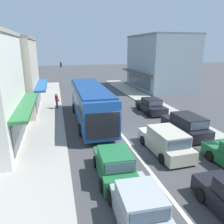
{
  "coord_description": "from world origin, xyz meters",
  "views": [
    {
      "loc": [
        -4.58,
        -13.91,
        6.47
      ],
      "look_at": [
        -0.22,
        3.21,
        1.2
      ],
      "focal_mm": 35.0,
      "sensor_mm": 36.0,
      "label": 1
    }
  ],
  "objects_px": {
    "hatchback_behind_bus_mid": "(114,165)",
    "sedan_queue_far_back": "(140,209)",
    "wagon_behind_bus_near": "(165,141)",
    "traffic_light_downstreet": "(61,71)",
    "parked_wagon_kerb_second": "(186,125)",
    "parked_sedan_kerb_third": "(151,106)",
    "city_bus": "(91,102)",
    "pedestrian_with_handbag_near": "(57,100)"
  },
  "relations": [
    {
      "from": "hatchback_behind_bus_mid",
      "to": "sedan_queue_far_back",
      "type": "bearing_deg",
      "value": -87.75
    },
    {
      "from": "wagon_behind_bus_near",
      "to": "traffic_light_downstreet",
      "type": "bearing_deg",
      "value": 102.84
    },
    {
      "from": "parked_wagon_kerb_second",
      "to": "traffic_light_downstreet",
      "type": "distance_m",
      "value": 23.79
    },
    {
      "from": "sedan_queue_far_back",
      "to": "traffic_light_downstreet",
      "type": "xyz_separation_m",
      "value": [
        -1.85,
        29.58,
        2.19
      ]
    },
    {
      "from": "hatchback_behind_bus_mid",
      "to": "traffic_light_downstreet",
      "type": "bearing_deg",
      "value": 93.75
    },
    {
      "from": "wagon_behind_bus_near",
      "to": "parked_sedan_kerb_third",
      "type": "distance_m",
      "value": 8.96
    },
    {
      "from": "hatchback_behind_bus_mid",
      "to": "wagon_behind_bus_near",
      "type": "xyz_separation_m",
      "value": [
        3.85,
        1.89,
        0.04
      ]
    },
    {
      "from": "city_bus",
      "to": "parked_sedan_kerb_third",
      "type": "distance_m",
      "value": 6.74
    },
    {
      "from": "pedestrian_with_handbag_near",
      "to": "parked_sedan_kerb_third",
      "type": "bearing_deg",
      "value": -19.95
    },
    {
      "from": "sedan_queue_far_back",
      "to": "pedestrian_with_handbag_near",
      "type": "relative_size",
      "value": 2.62
    },
    {
      "from": "city_bus",
      "to": "wagon_behind_bus_near",
      "type": "xyz_separation_m",
      "value": [
        3.64,
        -7.02,
        -1.14
      ]
    },
    {
      "from": "wagon_behind_bus_near",
      "to": "hatchback_behind_bus_mid",
      "type": "bearing_deg",
      "value": -153.83
    },
    {
      "from": "city_bus",
      "to": "hatchback_behind_bus_mid",
      "type": "distance_m",
      "value": 8.98
    },
    {
      "from": "sedan_queue_far_back",
      "to": "wagon_behind_bus_near",
      "type": "height_order",
      "value": "wagon_behind_bus_near"
    },
    {
      "from": "hatchback_behind_bus_mid",
      "to": "parked_wagon_kerb_second",
      "type": "bearing_deg",
      "value": 31.9
    },
    {
      "from": "city_bus",
      "to": "hatchback_behind_bus_mid",
      "type": "relative_size",
      "value": 2.89
    },
    {
      "from": "traffic_light_downstreet",
      "to": "pedestrian_with_handbag_near",
      "type": "distance_m",
      "value": 12.71
    },
    {
      "from": "hatchback_behind_bus_mid",
      "to": "parked_sedan_kerb_third",
      "type": "xyz_separation_m",
      "value": [
        6.66,
        10.4,
        -0.05
      ]
    },
    {
      "from": "sedan_queue_far_back",
      "to": "parked_sedan_kerb_third",
      "type": "relative_size",
      "value": 1.0
    },
    {
      "from": "city_bus",
      "to": "parked_wagon_kerb_second",
      "type": "xyz_separation_m",
      "value": [
        6.6,
        -4.67,
        -1.14
      ]
    },
    {
      "from": "traffic_light_downstreet",
      "to": "city_bus",
      "type": "bearing_deg",
      "value": -83.68
    },
    {
      "from": "sedan_queue_far_back",
      "to": "pedestrian_with_handbag_near",
      "type": "bearing_deg",
      "value": 99.37
    },
    {
      "from": "hatchback_behind_bus_mid",
      "to": "wagon_behind_bus_near",
      "type": "height_order",
      "value": "wagon_behind_bus_near"
    },
    {
      "from": "parked_wagon_kerb_second",
      "to": "traffic_light_downstreet",
      "type": "bearing_deg",
      "value": 111.1
    },
    {
      "from": "hatchback_behind_bus_mid",
      "to": "sedan_queue_far_back",
      "type": "height_order",
      "value": "hatchback_behind_bus_mid"
    },
    {
      "from": "hatchback_behind_bus_mid",
      "to": "parked_wagon_kerb_second",
      "type": "height_order",
      "value": "parked_wagon_kerb_second"
    },
    {
      "from": "parked_wagon_kerb_second",
      "to": "parked_sedan_kerb_third",
      "type": "distance_m",
      "value": 6.17
    },
    {
      "from": "wagon_behind_bus_near",
      "to": "pedestrian_with_handbag_near",
      "type": "height_order",
      "value": "pedestrian_with_handbag_near"
    },
    {
      "from": "hatchback_behind_bus_mid",
      "to": "pedestrian_with_handbag_near",
      "type": "relative_size",
      "value": 2.31
    },
    {
      "from": "city_bus",
      "to": "wagon_behind_bus_near",
      "type": "relative_size",
      "value": 2.39
    },
    {
      "from": "hatchback_behind_bus_mid",
      "to": "traffic_light_downstreet",
      "type": "relative_size",
      "value": 0.9
    },
    {
      "from": "parked_sedan_kerb_third",
      "to": "hatchback_behind_bus_mid",
      "type": "bearing_deg",
      "value": -122.65
    },
    {
      "from": "sedan_queue_far_back",
      "to": "pedestrian_with_handbag_near",
      "type": "distance_m",
      "value": 17.27
    },
    {
      "from": "traffic_light_downstreet",
      "to": "pedestrian_with_handbag_near",
      "type": "xyz_separation_m",
      "value": [
        -0.96,
        -12.55,
        -1.79
      ]
    },
    {
      "from": "hatchback_behind_bus_mid",
      "to": "parked_sedan_kerb_third",
      "type": "distance_m",
      "value": 12.35
    },
    {
      "from": "pedestrian_with_handbag_near",
      "to": "wagon_behind_bus_near",
      "type": "bearing_deg",
      "value": -61.25
    },
    {
      "from": "city_bus",
      "to": "wagon_behind_bus_near",
      "type": "bearing_deg",
      "value": -62.56
    },
    {
      "from": "parked_wagon_kerb_second",
      "to": "sedan_queue_far_back",
      "type": "bearing_deg",
      "value": -131.78
    },
    {
      "from": "city_bus",
      "to": "hatchback_behind_bus_mid",
      "type": "xyz_separation_m",
      "value": [
        -0.2,
        -8.91,
        -1.17
      ]
    },
    {
      "from": "sedan_queue_far_back",
      "to": "parked_wagon_kerb_second",
      "type": "height_order",
      "value": "parked_wagon_kerb_second"
    },
    {
      "from": "pedestrian_with_handbag_near",
      "to": "sedan_queue_far_back",
      "type": "bearing_deg",
      "value": -80.63
    },
    {
      "from": "hatchback_behind_bus_mid",
      "to": "city_bus",
      "type": "bearing_deg",
      "value": 88.69
    }
  ]
}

